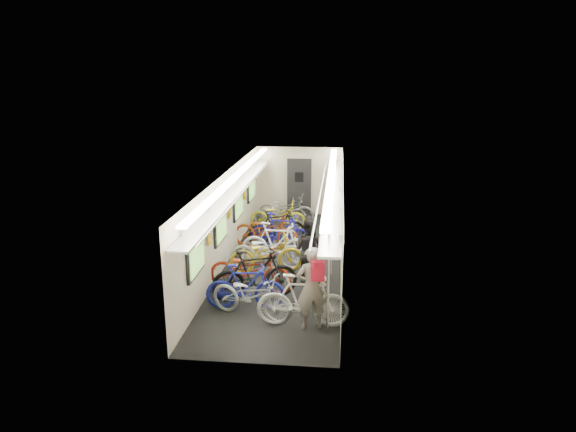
% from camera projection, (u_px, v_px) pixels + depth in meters
% --- Properties ---
extents(train_car_shell, '(10.00, 10.00, 10.00)m').
position_uv_depth(train_car_shell, '(274.00, 195.00, 13.92)').
color(train_car_shell, black).
rests_on(train_car_shell, ground).
extents(bicycle_0, '(1.91, 1.21, 0.95)m').
position_uv_depth(bicycle_0, '(251.00, 296.00, 10.43)').
color(bicycle_0, '#A5A5A9').
rests_on(bicycle_0, ground).
extents(bicycle_1, '(1.71, 0.64, 1.01)m').
position_uv_depth(bicycle_1, '(245.00, 287.00, 10.78)').
color(bicycle_1, '#192097').
rests_on(bicycle_1, ground).
extents(bicycle_2, '(2.05, 1.00, 1.03)m').
position_uv_depth(bicycle_2, '(250.00, 270.00, 11.68)').
color(bicycle_2, maroon).
rests_on(bicycle_2, ground).
extents(bicycle_3, '(2.00, 1.19, 1.16)m').
position_uv_depth(bicycle_3, '(255.00, 275.00, 11.24)').
color(bicycle_3, black).
rests_on(bicycle_3, ground).
extents(bicycle_4, '(1.93, 1.08, 0.96)m').
position_uv_depth(bicycle_4, '(266.00, 254.00, 12.83)').
color(bicycle_4, gold).
rests_on(bicycle_4, ground).
extents(bicycle_5, '(1.90, 0.68, 1.12)m').
position_uv_depth(bicycle_5, '(276.00, 243.00, 13.43)').
color(bicycle_5, silver).
rests_on(bicycle_5, ground).
extents(bicycle_6, '(1.96, 0.82, 1.00)m').
position_uv_depth(bicycle_6, '(267.00, 250.00, 13.03)').
color(bicycle_6, silver).
rests_on(bicycle_6, ground).
extents(bicycle_7, '(1.87, 0.84, 1.08)m').
position_uv_depth(bicycle_7, '(281.00, 232.00, 14.44)').
color(bicycle_7, navy).
rests_on(bicycle_7, ground).
extents(bicycle_8, '(2.10, 1.13, 1.05)m').
position_uv_depth(bicycle_8, '(266.00, 231.00, 14.57)').
color(bicycle_8, '#91350F').
rests_on(bicycle_8, ground).
extents(bicycle_9, '(1.78, 1.13, 1.04)m').
position_uv_depth(bicycle_9, '(277.00, 228.00, 14.92)').
color(bicycle_9, black).
rests_on(bicycle_9, ground).
extents(bicycle_10, '(1.77, 0.63, 0.93)m').
position_uv_depth(bicycle_10, '(278.00, 216.00, 16.42)').
color(bicycle_10, gold).
rests_on(bicycle_10, ground).
extents(bicycle_11, '(1.85, 0.59, 1.10)m').
position_uv_depth(bicycle_11, '(303.00, 301.00, 10.02)').
color(bicycle_11, silver).
rests_on(bicycle_11, ground).
extents(bicycle_12, '(1.77, 0.89, 0.89)m').
position_uv_depth(bicycle_12, '(280.00, 212.00, 16.86)').
color(bicycle_12, slate).
rests_on(bicycle_12, ground).
extents(bicycle_14, '(2.00, 0.98, 1.01)m').
position_uv_depth(bicycle_14, '(286.00, 209.00, 17.05)').
color(bicycle_14, slate).
rests_on(bicycle_14, ground).
extents(passenger_near, '(0.70, 0.56, 1.67)m').
position_uv_depth(passenger_near, '(311.00, 288.00, 9.90)').
color(passenger_near, gray).
rests_on(passenger_near, ground).
extents(passenger_mid, '(0.97, 0.90, 1.59)m').
position_uv_depth(passenger_mid, '(309.00, 250.00, 12.18)').
color(passenger_mid, black).
rests_on(passenger_mid, ground).
extents(backpack, '(0.27, 0.15, 0.38)m').
position_uv_depth(backpack, '(318.00, 271.00, 9.56)').
color(backpack, red).
rests_on(backpack, passenger_near).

